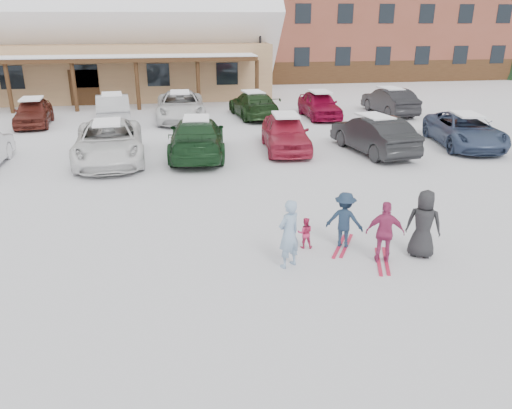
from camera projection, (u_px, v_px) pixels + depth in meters
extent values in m
plane|color=white|center=(250.00, 261.00, 11.44)|extent=(160.00, 160.00, 0.00)
cube|color=tan|center=(65.00, 69.00, 35.30)|extent=(28.00, 10.00, 3.60)
cube|color=#422814|center=(42.00, 60.00, 29.19)|extent=(25.20, 2.60, 0.25)
cube|color=white|center=(58.00, 12.00, 33.99)|extent=(29.12, 9.69, 9.69)
cube|color=brown|center=(357.00, 8.00, 46.84)|extent=(24.00, 14.00, 12.00)
cube|color=brown|center=(192.00, 26.00, 45.02)|extent=(7.00, 12.60, 9.00)
cube|color=#422814|center=(381.00, 72.00, 42.21)|extent=(24.00, 0.10, 1.80)
cylinder|color=black|center=(260.00, 49.00, 33.80)|extent=(0.16, 0.16, 6.41)
cylinder|color=black|center=(244.00, 64.00, 52.79)|extent=(0.60, 0.60, 1.08)
cone|color=black|center=(243.00, 18.00, 51.17)|extent=(3.96, 3.96, 8.10)
cylinder|color=black|center=(476.00, 58.00, 58.82)|extent=(0.60, 0.60, 1.38)
cone|color=black|center=(484.00, 5.00, 56.75)|extent=(5.06, 5.06, 10.35)
imported|color=#87A5C6|center=(289.00, 234.00, 10.94)|extent=(0.69, 0.62, 1.58)
imported|color=#C72B5B|center=(305.00, 233.00, 11.99)|extent=(0.42, 0.36, 0.78)
imported|color=#1A2B42|center=(345.00, 220.00, 11.93)|extent=(1.04, 0.89, 1.39)
cube|color=#B91A3B|center=(343.00, 246.00, 12.17)|extent=(0.86, 1.32, 0.03)
imported|color=#A63061|center=(385.00, 232.00, 11.17)|extent=(0.92, 0.60, 1.46)
cube|color=#B91A3B|center=(382.00, 261.00, 11.42)|extent=(0.62, 1.39, 0.03)
imported|color=black|center=(424.00, 224.00, 11.43)|extent=(0.94, 0.84, 1.61)
imported|color=white|center=(109.00, 142.00, 19.13)|extent=(2.96, 5.67, 1.52)
imported|color=#16381B|center=(197.00, 137.00, 19.82)|extent=(2.53, 5.43, 1.53)
imported|color=#AC223C|center=(285.00, 133.00, 20.71)|extent=(2.10, 4.51, 1.49)
imported|color=black|center=(373.00, 134.00, 20.34)|extent=(2.35, 4.81, 1.52)
imported|color=#384867|center=(465.00, 130.00, 21.42)|extent=(3.09, 5.29, 1.38)
imported|color=maroon|center=(33.00, 112.00, 25.49)|extent=(2.01, 4.19, 1.38)
imported|color=#B4B6B9|center=(113.00, 109.00, 26.07)|extent=(2.12, 4.75, 1.51)
imported|color=white|center=(181.00, 106.00, 26.75)|extent=(2.56, 5.48, 1.52)
imported|color=#193216|center=(253.00, 105.00, 27.61)|extent=(2.46, 5.01, 1.40)
imported|color=maroon|center=(319.00, 105.00, 27.51)|extent=(1.74, 4.23, 1.43)
imported|color=black|center=(390.00, 101.00, 28.51)|extent=(1.84, 4.56, 1.47)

